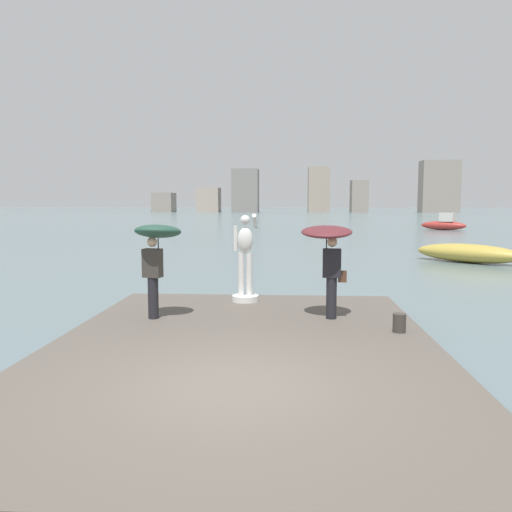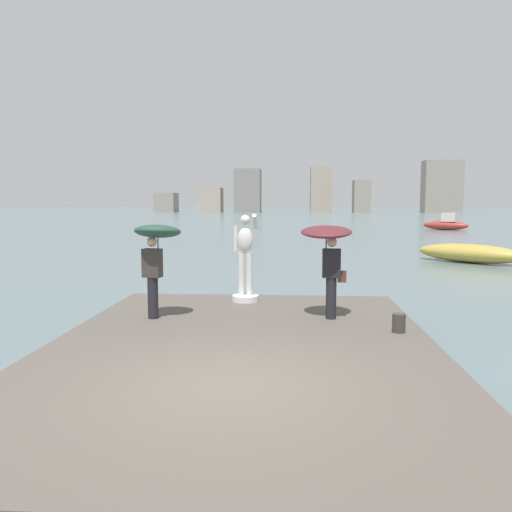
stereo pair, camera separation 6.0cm
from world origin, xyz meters
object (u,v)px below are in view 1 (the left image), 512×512
object	(u,v)px
statue_white_figure	(245,265)
boat_mid	(468,253)
onlooker_left	(156,244)
boat_near	(444,224)
onlooker_right	(328,246)
mooring_bollard	(399,323)

from	to	relation	value
statue_white_figure	boat_mid	bearing A→B (deg)	51.94
statue_white_figure	onlooker_left	size ratio (longest dim) A/B	1.07
boat_mid	boat_near	bearing A→B (deg)	75.71
onlooker_right	boat_mid	size ratio (longest dim) A/B	0.43
statue_white_figure	mooring_bollard	xyz separation A→B (m)	(3.16, -2.88, -0.73)
mooring_bollard	statue_white_figure	bearing A→B (deg)	137.64
onlooker_left	boat_near	xyz separation A→B (m)	(18.46, 42.62, -1.37)
statue_white_figure	mooring_bollard	bearing A→B (deg)	-42.36
mooring_bollard	boat_near	world-z (taller)	boat_near
onlooker_right	boat_near	xyz separation A→B (m)	(14.87, 42.38, -1.33)
onlooker_right	mooring_bollard	bearing A→B (deg)	-41.19
onlooker_right	boat_near	world-z (taller)	onlooker_right
statue_white_figure	boat_near	distance (m)	43.94
boat_near	mooring_bollard	bearing A→B (deg)	-107.38
onlooker_left	onlooker_right	distance (m)	3.59
mooring_bollard	boat_near	xyz separation A→B (m)	(13.61, 43.49, 0.02)
mooring_bollard	boat_near	size ratio (longest dim) A/B	0.08
onlooker_right	boat_near	distance (m)	44.93
onlooker_right	mooring_bollard	distance (m)	2.16
onlooker_left	mooring_bollard	bearing A→B (deg)	-10.14
statue_white_figure	onlooker_right	distance (m)	2.67
statue_white_figure	onlooker_left	bearing A→B (deg)	-130.10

